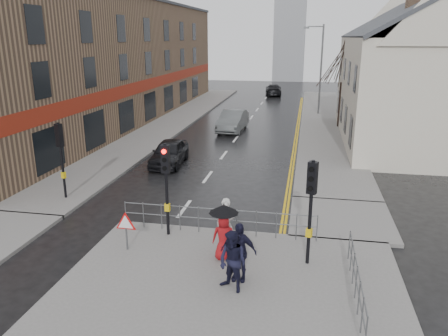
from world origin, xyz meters
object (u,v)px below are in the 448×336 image
at_px(pedestrian_b, 233,262).
at_px(car_parked, 169,153).
at_px(pedestrian_with_umbrella, 224,228).
at_px(pedestrian_d, 239,252).
at_px(pedestrian_a, 226,223).
at_px(car_mid, 233,121).

relative_size(pedestrian_b, car_parked, 0.43).
bearing_deg(pedestrian_b, pedestrian_with_umbrella, 137.07).
xyz_separation_m(pedestrian_b, pedestrian_d, (0.07, 0.61, 0.00)).
height_order(pedestrian_a, pedestrian_with_umbrella, pedestrian_with_umbrella).
xyz_separation_m(pedestrian_a, car_mid, (-3.14, 19.72, -0.22)).
xyz_separation_m(pedestrian_a, pedestrian_with_umbrella, (0.09, -0.82, 0.20)).
relative_size(pedestrian_a, car_parked, 0.42).
relative_size(pedestrian_d, car_parked, 0.44).
distance_m(pedestrian_b, car_mid, 22.61).
bearing_deg(pedestrian_with_umbrella, pedestrian_a, 95.93).
distance_m(pedestrian_a, pedestrian_d, 2.09).
height_order(pedestrian_a, car_mid, pedestrian_a).
xyz_separation_m(pedestrian_a, pedestrian_b, (0.67, -2.57, 0.02)).
bearing_deg(pedestrian_with_umbrella, pedestrian_d, -60.01).
bearing_deg(pedestrian_a, pedestrian_b, -65.03).
xyz_separation_m(pedestrian_a, pedestrian_d, (0.74, -1.96, 0.03)).
bearing_deg(pedestrian_with_umbrella, pedestrian_b, -71.51).
relative_size(pedestrian_with_umbrella, car_parked, 0.45).
bearing_deg(pedestrian_with_umbrella, car_mid, 98.91).
distance_m(pedestrian_a, car_parked, 11.07).
distance_m(pedestrian_b, pedestrian_with_umbrella, 1.85).
bearing_deg(car_mid, pedestrian_d, -76.98).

